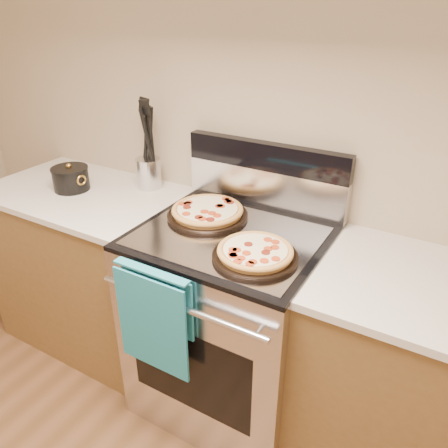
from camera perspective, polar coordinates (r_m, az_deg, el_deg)
The scene contains 16 objects.
wall_back at distance 1.93m, azimuth 6.35°, elevation 14.51°, with size 4.00×4.00×0.00m, color tan.
range_body at distance 2.05m, azimuth 0.87°, elevation -12.85°, with size 0.76×0.68×0.90m, color #B7B7BC.
oven_window at distance 1.84m, azimuth -4.52°, elevation -18.64°, with size 0.56×0.01×0.40m, color black.
cooktop at distance 1.79m, azimuth 0.98°, elevation -1.52°, with size 0.76×0.68×0.02m, color black.
backsplash_lower at distance 1.99m, azimuth 5.37°, elevation 4.74°, with size 0.76×0.06×0.18m, color silver.
backsplash_upper at distance 1.94m, azimuth 5.57°, elevation 8.83°, with size 0.76×0.06×0.12m, color black.
oven_handle at distance 1.58m, azimuth -5.82°, elevation -10.70°, with size 0.03×0.03×0.70m, color silver.
dish_towel at distance 1.71m, azimuth -9.02°, elevation -12.02°, with size 0.32×0.05×0.42m, color teal, non-canonical shape.
foil_sheet at distance 1.76m, azimuth 0.50°, elevation -1.56°, with size 0.70×0.55×0.01m, color gray.
cabinet_left at distance 2.53m, azimuth -16.49°, elevation -5.66°, with size 1.00×0.62×0.88m, color brown.
countertop_left at distance 2.33m, azimuth -17.95°, elevation 3.80°, with size 1.02×0.64×0.03m, color beige.
cabinet_right at distance 1.94m, azimuth 26.28°, elevation -19.80°, with size 1.00×0.62×0.88m, color brown.
pepperoni_pizza_back at distance 1.90m, azimuth -2.17°, elevation 1.57°, with size 0.35×0.35×0.05m, color #B78437, non-canonical shape.
pepperoni_pizza_front at distance 1.60m, azimuth 4.09°, elevation -3.80°, with size 0.31×0.31×0.04m, color #B78437, non-canonical shape.
utensil_crock at distance 2.26m, azimuth -9.79°, elevation 6.58°, with size 0.12×0.12×0.15m, color silver.
saucepan at distance 2.34m, azimuth -19.35°, elevation 5.51°, with size 0.18×0.18×0.11m, color black.
Camera 1 is at (0.76, 0.28, 1.77)m, focal length 35.00 mm.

